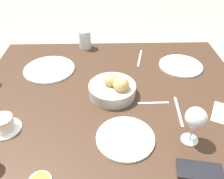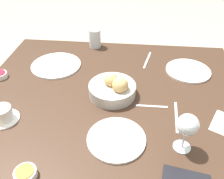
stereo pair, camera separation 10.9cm
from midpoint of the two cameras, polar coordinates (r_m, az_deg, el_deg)
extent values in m
cube|color=#3D281C|center=(1.12, 2.84, -2.03)|extent=(1.28, 1.06, 0.03)
cube|color=#3D281C|center=(1.80, 22.49, -2.16)|extent=(0.06, 0.06, 0.68)
cube|color=#3D281C|center=(1.82, -15.34, 0.12)|extent=(0.06, 0.06, 0.68)
cylinder|color=#B2ADA3|center=(1.09, 2.86, -0.21)|extent=(0.22, 0.22, 0.05)
sphere|color=tan|center=(1.04, 4.99, 0.91)|extent=(0.07, 0.07, 0.07)
sphere|color=tan|center=(1.07, 2.68, 2.14)|extent=(0.06, 0.06, 0.06)
cylinder|color=white|center=(1.34, 20.08, 4.22)|extent=(0.23, 0.23, 0.01)
cylinder|color=white|center=(1.33, -11.03, 5.68)|extent=(0.27, 0.27, 0.01)
cylinder|color=white|center=(0.91, 4.56, -11.93)|extent=(0.22, 0.22, 0.01)
cylinder|color=silver|center=(1.49, -2.01, 12.19)|extent=(0.07, 0.07, 0.11)
cylinder|color=silver|center=(0.94, 19.73, -13.05)|extent=(0.06, 0.06, 0.00)
cylinder|color=silver|center=(0.91, 20.26, -11.42)|extent=(0.01, 0.01, 0.07)
sphere|color=silver|center=(0.85, 21.34, -8.06)|extent=(0.08, 0.08, 0.08)
cylinder|color=white|center=(1.05, -21.79, -6.73)|extent=(0.12, 0.12, 0.01)
cylinder|color=white|center=(1.03, -22.18, -5.49)|extent=(0.08, 0.08, 0.06)
cylinder|color=white|center=(1.32, -23.27, 3.11)|extent=(0.07, 0.07, 0.03)
cylinder|color=white|center=(0.84, -16.46, -19.08)|extent=(0.07, 0.07, 0.03)
cylinder|color=#C67F28|center=(0.83, -16.65, -18.51)|extent=(0.06, 0.06, 0.00)
cube|color=#B7B7BC|center=(1.39, 10.73, 6.92)|extent=(0.05, 0.19, 0.00)
cube|color=#B7B7BC|center=(1.04, 18.16, -6.36)|extent=(0.02, 0.19, 0.00)
cube|color=#B7B7BC|center=(1.06, 12.45, -4.08)|extent=(0.14, 0.01, 0.00)
camera|label=1|loc=(0.05, -87.14, 2.20)|focal=38.00mm
camera|label=2|loc=(0.05, 92.86, -2.20)|focal=38.00mm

